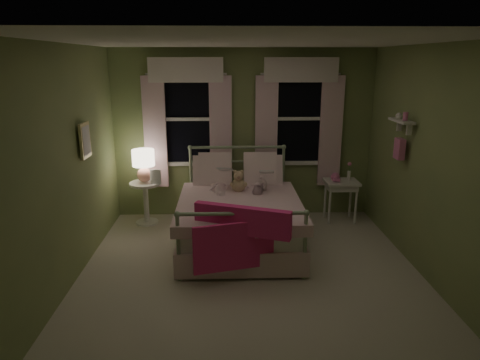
{
  "coord_description": "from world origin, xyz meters",
  "views": [
    {
      "loc": [
        -0.28,
        -4.48,
        2.43
      ],
      "look_at": [
        -0.1,
        0.57,
        1.0
      ],
      "focal_mm": 32.0,
      "sensor_mm": 36.0,
      "label": 1
    }
  ],
  "objects_px": {
    "child_right": "(258,170)",
    "bed": "(239,217)",
    "teddy_bear": "(238,182)",
    "nightstand_left": "(146,197)",
    "nightstand_right": "(341,187)",
    "child_left": "(218,168)",
    "table_lamp": "(144,163)"
  },
  "relations": [
    {
      "from": "table_lamp",
      "to": "nightstand_right",
      "type": "distance_m",
      "value": 3.0
    },
    {
      "from": "child_right",
      "to": "teddy_bear",
      "type": "xyz_separation_m",
      "value": [
        -0.28,
        -0.16,
        -0.14
      ]
    },
    {
      "from": "child_right",
      "to": "bed",
      "type": "bearing_deg",
      "value": 65.33
    },
    {
      "from": "teddy_bear",
      "to": "table_lamp",
      "type": "height_order",
      "value": "table_lamp"
    },
    {
      "from": "nightstand_right",
      "to": "teddy_bear",
      "type": "bearing_deg",
      "value": -161.65
    },
    {
      "from": "bed",
      "to": "nightstand_right",
      "type": "xyz_separation_m",
      "value": [
        1.59,
        0.79,
        0.17
      ]
    },
    {
      "from": "child_right",
      "to": "nightstand_left",
      "type": "bearing_deg",
      "value": -3.85
    },
    {
      "from": "child_left",
      "to": "nightstand_left",
      "type": "relative_size",
      "value": 1.2
    },
    {
      "from": "child_right",
      "to": "nightstand_right",
      "type": "xyz_separation_m",
      "value": [
        1.31,
        0.37,
        -0.38
      ]
    },
    {
      "from": "teddy_bear",
      "to": "table_lamp",
      "type": "relative_size",
      "value": 0.65
    },
    {
      "from": "nightstand_left",
      "to": "child_left",
      "type": "bearing_deg",
      "value": -18.83
    },
    {
      "from": "bed",
      "to": "nightstand_right",
      "type": "relative_size",
      "value": 3.18
    },
    {
      "from": "nightstand_left",
      "to": "bed",
      "type": "bearing_deg",
      "value": -29.92
    },
    {
      "from": "child_right",
      "to": "teddy_bear",
      "type": "height_order",
      "value": "child_right"
    },
    {
      "from": "child_left",
      "to": "nightstand_left",
      "type": "xyz_separation_m",
      "value": [
        -1.11,
        0.38,
        -0.54
      ]
    },
    {
      "from": "nightstand_left",
      "to": "nightstand_right",
      "type": "height_order",
      "value": "same"
    },
    {
      "from": "table_lamp",
      "to": "child_left",
      "type": "bearing_deg",
      "value": -18.83
    },
    {
      "from": "teddy_bear",
      "to": "nightstand_left",
      "type": "xyz_separation_m",
      "value": [
        -1.39,
        0.54,
        -0.37
      ]
    },
    {
      "from": "nightstand_left",
      "to": "child_right",
      "type": "bearing_deg",
      "value": -12.78
    },
    {
      "from": "child_left",
      "to": "teddy_bear",
      "type": "relative_size",
      "value": 2.44
    },
    {
      "from": "nightstand_left",
      "to": "nightstand_right",
      "type": "distance_m",
      "value": 2.98
    },
    {
      "from": "teddy_bear",
      "to": "nightstand_left",
      "type": "height_order",
      "value": "teddy_bear"
    },
    {
      "from": "bed",
      "to": "nightstand_left",
      "type": "xyz_separation_m",
      "value": [
        -1.39,
        0.8,
        0.03
      ]
    },
    {
      "from": "nightstand_right",
      "to": "table_lamp",
      "type": "bearing_deg",
      "value": 179.79
    },
    {
      "from": "nightstand_left",
      "to": "table_lamp",
      "type": "distance_m",
      "value": 0.54
    },
    {
      "from": "nightstand_left",
      "to": "table_lamp",
      "type": "height_order",
      "value": "table_lamp"
    },
    {
      "from": "child_left",
      "to": "teddy_bear",
      "type": "distance_m",
      "value": 0.36
    },
    {
      "from": "bed",
      "to": "teddy_bear",
      "type": "relative_size",
      "value": 6.35
    },
    {
      "from": "teddy_bear",
      "to": "nightstand_left",
      "type": "distance_m",
      "value": 1.54
    },
    {
      "from": "child_right",
      "to": "table_lamp",
      "type": "xyz_separation_m",
      "value": [
        -1.67,
        0.38,
        0.02
      ]
    },
    {
      "from": "bed",
      "to": "nightstand_left",
      "type": "relative_size",
      "value": 3.13
    },
    {
      "from": "nightstand_left",
      "to": "nightstand_right",
      "type": "xyz_separation_m",
      "value": [
        2.98,
        -0.01,
        0.13
      ]
    }
  ]
}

